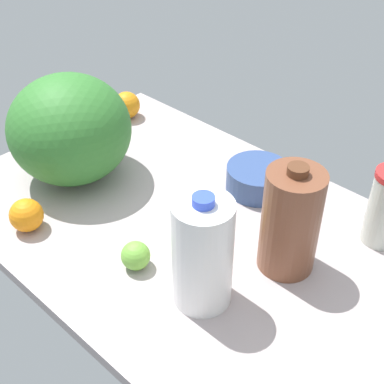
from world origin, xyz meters
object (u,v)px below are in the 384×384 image
(orange_beside_bowl, at_px, (26,215))
(orange_by_jug, at_px, (127,105))
(watermelon, at_px, (70,129))
(lemon_far_back, at_px, (208,229))
(milk_jug, at_px, (203,253))
(lime_near_front, at_px, (136,256))
(mixing_bowl, at_px, (258,178))
(chocolate_milk_jug, at_px, (291,221))

(orange_beside_bowl, relative_size, orange_by_jug, 0.95)
(watermelon, bearing_deg, orange_by_jug, 114.68)
(lemon_far_back, bearing_deg, orange_beside_bowl, -142.50)
(milk_jug, distance_m, orange_by_jug, 0.78)
(milk_jug, relative_size, lime_near_front, 4.05)
(mixing_bowl, xyz_separation_m, milk_jug, (0.14, -0.37, 0.09))
(mixing_bowl, distance_m, lemon_far_back, 0.24)
(watermelon, xyz_separation_m, lime_near_front, (0.37, -0.12, -0.11))
(mixing_bowl, height_order, lemon_far_back, lemon_far_back)
(milk_jug, xyz_separation_m, watermelon, (-0.54, 0.09, 0.02))
(watermelon, bearing_deg, chocolate_milk_jug, 10.16)
(mixing_bowl, bearing_deg, orange_by_jug, 177.96)
(watermelon, height_order, orange_by_jug, watermelon)
(chocolate_milk_jug, relative_size, milk_jug, 0.99)
(watermelon, bearing_deg, mixing_bowl, 35.76)
(lime_near_front, bearing_deg, lemon_far_back, 71.36)
(chocolate_milk_jug, height_order, milk_jug, milk_jug)
(watermelon, relative_size, orange_by_jug, 3.76)
(mixing_bowl, bearing_deg, lime_near_front, -92.34)
(lime_near_front, bearing_deg, orange_by_jug, 140.56)
(chocolate_milk_jug, xyz_separation_m, milk_jug, (-0.07, -0.19, 0.00))
(mixing_bowl, distance_m, orange_by_jug, 0.53)
(watermelon, xyz_separation_m, orange_by_jug, (-0.14, 0.30, -0.10))
(mixing_bowl, xyz_separation_m, lemon_far_back, (0.04, -0.24, 0.00))
(mixing_bowl, xyz_separation_m, orange_by_jug, (-0.53, 0.02, 0.01))
(chocolate_milk_jug, height_order, watermelon, watermelon)
(watermelon, distance_m, orange_beside_bowl, 0.25)
(mixing_bowl, relative_size, lime_near_front, 2.53)
(chocolate_milk_jug, distance_m, lime_near_front, 0.34)
(lime_near_front, height_order, orange_by_jug, orange_by_jug)
(lemon_far_back, bearing_deg, mixing_bowl, 99.64)
(mixing_bowl, xyz_separation_m, chocolate_milk_jug, (0.21, -0.17, 0.09))
(mixing_bowl, bearing_deg, chocolate_milk_jug, -39.33)
(mixing_bowl, xyz_separation_m, orange_beside_bowl, (-0.29, -0.49, 0.01))
(milk_jug, xyz_separation_m, orange_by_jug, (-0.67, 0.39, -0.08))
(orange_by_jug, bearing_deg, milk_jug, -29.88)
(lemon_far_back, relative_size, orange_by_jug, 0.83)
(milk_jug, relative_size, orange_beside_bowl, 3.27)
(orange_beside_bowl, bearing_deg, lime_near_front, 17.82)
(milk_jug, height_order, lemon_far_back, milk_jug)
(chocolate_milk_jug, relative_size, lemon_far_back, 3.70)
(chocolate_milk_jug, distance_m, milk_jug, 0.21)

